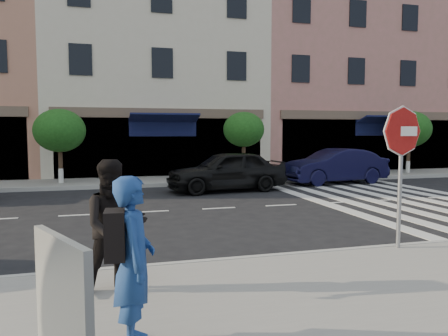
# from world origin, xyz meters

# --- Properties ---
(ground) EXTENTS (120.00, 120.00, 0.00)m
(ground) POSITION_xyz_m (0.00, 0.00, 0.00)
(ground) COLOR black
(ground) RESTS_ON ground
(sidewalk_near) EXTENTS (60.00, 4.50, 0.15)m
(sidewalk_near) POSITION_xyz_m (0.00, -3.75, 0.07)
(sidewalk_near) COLOR gray
(sidewalk_near) RESTS_ON ground
(sidewalk_far) EXTENTS (60.00, 3.00, 0.15)m
(sidewalk_far) POSITION_xyz_m (0.00, 11.00, 0.07)
(sidewalk_far) COLOR gray
(sidewalk_far) RESTS_ON ground
(building_centre) EXTENTS (11.00, 9.00, 11.00)m
(building_centre) POSITION_xyz_m (-0.50, 17.00, 5.50)
(building_centre) COLOR beige
(building_centre) RESTS_ON ground
(building_east_mid) EXTENTS (13.00, 9.00, 13.00)m
(building_east_mid) POSITION_xyz_m (11.50, 17.00, 6.50)
(building_east_mid) COLOR tan
(building_east_mid) RESTS_ON ground
(street_tree_wb) EXTENTS (2.10, 2.10, 3.06)m
(street_tree_wb) POSITION_xyz_m (-5.00, 10.80, 2.31)
(street_tree_wb) COLOR #473323
(street_tree_wb) RESTS_ON sidewalk_far
(street_tree_c) EXTENTS (1.90, 1.90, 3.04)m
(street_tree_c) POSITION_xyz_m (3.00, 10.80, 2.36)
(street_tree_c) COLOR #473323
(street_tree_c) RESTS_ON sidewalk_far
(street_tree_ea) EXTENTS (2.20, 2.20, 3.19)m
(street_tree_ea) POSITION_xyz_m (12.00, 10.80, 2.39)
(street_tree_ea) COLOR #473323
(street_tree_ea) RESTS_ON sidewalk_far
(stop_sign) EXTENTS (0.90, 0.23, 2.61)m
(stop_sign) POSITION_xyz_m (1.93, -1.67, 2.04)
(stop_sign) COLOR gray
(stop_sign) RESTS_ON sidewalk_near
(photographer) EXTENTS (0.46, 0.65, 1.71)m
(photographer) POSITION_xyz_m (-3.02, -4.11, 1.01)
(photographer) COLOR navy
(photographer) RESTS_ON sidewalk_near
(walker) EXTENTS (0.98, 0.83, 1.78)m
(walker) POSITION_xyz_m (-3.17, -2.57, 1.04)
(walker) COLOR black
(walker) RESTS_ON sidewalk_near
(car_far_mid) EXTENTS (4.76, 2.32, 1.57)m
(car_far_mid) POSITION_xyz_m (1.26, 7.60, 0.78)
(car_far_mid) COLOR black
(car_far_mid) RESTS_ON ground
(car_far_right) EXTENTS (4.78, 2.04, 1.53)m
(car_far_right) POSITION_xyz_m (6.50, 8.64, 0.77)
(car_far_right) COLOR black
(car_far_right) RESTS_ON ground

